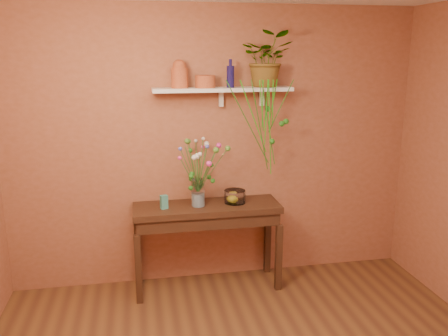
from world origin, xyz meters
TOP-DOWN VIEW (x-y plane):
  - room at (0.00, 0.00)m, footprint 4.04×4.04m
  - sideboard at (-0.13, 1.76)m, footprint 1.39×0.45m
  - wall_shelf at (0.06, 1.87)m, footprint 1.30×0.24m
  - terracotta_jug at (-0.35, 1.88)m, footprint 0.19×0.19m
  - terracotta_pot at (-0.11, 1.87)m, footprint 0.23×0.23m
  - blue_bottle at (0.12, 1.84)m, footprint 0.08×0.08m
  - spider_plant at (0.47, 1.88)m, footprint 0.56×0.52m
  - plant_fronds at (0.47, 1.72)m, footprint 0.62×0.29m
  - glass_vase at (-0.21, 1.74)m, footprint 0.12×0.12m
  - bouquet at (-0.19, 1.73)m, footprint 0.49×0.59m
  - glass_bowl at (0.15, 1.78)m, footprint 0.20×0.20m
  - lemon at (0.13, 1.77)m, footprint 0.08×0.08m
  - carton at (-0.53, 1.72)m, footprint 0.08×0.07m

SIDE VIEW (x-z plane):
  - sideboard at x=-0.13m, z-range 0.30..1.14m
  - lemon at x=0.13m, z-range 0.85..0.93m
  - glass_bowl at x=0.15m, z-range 0.84..0.96m
  - carton at x=-0.53m, z-range 0.84..0.97m
  - glass_vase at x=-0.21m, z-range 0.82..1.08m
  - bouquet at x=-0.19m, z-range 1.05..1.56m
  - room at x=0.00m, z-range 0.00..2.70m
  - plant_fronds at x=0.47m, z-range 1.19..2.10m
  - wall_shelf at x=0.06m, z-range 1.82..2.01m
  - terracotta_pot at x=-0.11m, z-range 1.94..2.05m
  - blue_bottle at x=0.12m, z-range 1.91..2.17m
  - terracotta_jug at x=-0.35m, z-range 1.93..2.19m
  - spider_plant at x=0.47m, z-range 1.94..2.45m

